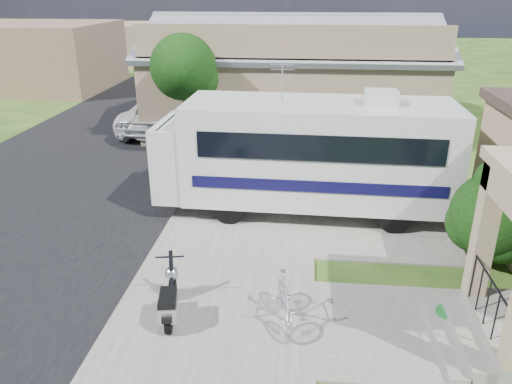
# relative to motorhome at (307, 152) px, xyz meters

# --- Properties ---
(ground) EXTENTS (120.00, 120.00, 0.00)m
(ground) POSITION_rel_motorhome_xyz_m (-0.74, -4.37, -1.79)
(ground) COLOR #1E3E10
(street_slab) EXTENTS (9.00, 80.00, 0.02)m
(street_slab) POSITION_rel_motorhome_xyz_m (-8.24, 5.63, -1.78)
(street_slab) COLOR black
(street_slab) RESTS_ON ground
(sidewalk_slab) EXTENTS (4.00, 80.00, 0.06)m
(sidewalk_slab) POSITION_rel_motorhome_xyz_m (-1.74, 5.63, -1.76)
(sidewalk_slab) COLOR #5F5C55
(sidewalk_slab) RESTS_ON ground
(driveway_slab) EXTENTS (7.00, 6.00, 0.05)m
(driveway_slab) POSITION_rel_motorhome_xyz_m (0.76, 0.13, -1.77)
(driveway_slab) COLOR #5F5C55
(driveway_slab) RESTS_ON ground
(walk_slab) EXTENTS (4.00, 3.00, 0.05)m
(walk_slab) POSITION_rel_motorhome_xyz_m (2.26, -5.37, -1.77)
(walk_slab) COLOR #5F5C55
(walk_slab) RESTS_ON ground
(warehouse) EXTENTS (12.50, 8.40, 5.04)m
(warehouse) POSITION_rel_motorhome_xyz_m (-0.74, 9.60, 0.19)
(warehouse) COLOR #836752
(warehouse) RESTS_ON ground
(distant_bldg_far) EXTENTS (10.00, 8.00, 4.00)m
(distant_bldg_far) POSITION_rel_motorhome_xyz_m (-17.74, 17.63, 0.21)
(distant_bldg_far) COLOR brown
(distant_bldg_far) RESTS_ON ground
(distant_bldg_near) EXTENTS (8.00, 7.00, 3.20)m
(distant_bldg_near) POSITION_rel_motorhome_xyz_m (-15.74, 29.63, -0.19)
(distant_bldg_near) COLOR #836752
(distant_bldg_near) RESTS_ON ground
(street_tree_a) EXTENTS (2.44, 2.40, 4.58)m
(street_tree_a) POSITION_rel_motorhome_xyz_m (-4.44, 4.68, 1.45)
(street_tree_a) COLOR black
(street_tree_a) RESTS_ON ground
(street_tree_b) EXTENTS (2.44, 2.40, 4.73)m
(street_tree_b) POSITION_rel_motorhome_xyz_m (-4.44, 14.68, 1.60)
(street_tree_b) COLOR black
(street_tree_b) RESTS_ON ground
(street_tree_c) EXTENTS (2.44, 2.40, 4.42)m
(street_tree_c) POSITION_rel_motorhome_xyz_m (-4.44, 23.68, 1.31)
(street_tree_c) COLOR black
(street_tree_c) RESTS_ON ground
(motorhome) EXTENTS (8.21, 2.82, 4.18)m
(motorhome) POSITION_rel_motorhome_xyz_m (0.00, 0.00, 0.00)
(motorhome) COLOR beige
(motorhome) RESTS_ON ground
(shrub) EXTENTS (2.17, 2.07, 2.66)m
(shrub) POSITION_rel_motorhome_xyz_m (4.31, -2.61, -0.43)
(shrub) COLOR black
(shrub) RESTS_ON ground
(scooter) EXTENTS (0.67, 1.63, 1.08)m
(scooter) POSITION_rel_motorhome_xyz_m (-2.56, -5.45, -1.31)
(scooter) COLOR black
(scooter) RESTS_ON ground
(bicycle) EXTENTS (0.79, 1.69, 0.98)m
(bicycle) POSITION_rel_motorhome_xyz_m (-0.33, -5.38, -1.30)
(bicycle) COLOR #B3B2BA
(bicycle) RESTS_ON ground
(pickup_truck) EXTENTS (2.97, 5.84, 1.58)m
(pickup_truck) POSITION_rel_motorhome_xyz_m (-6.48, 8.29, -1.00)
(pickup_truck) COLOR silver
(pickup_truck) RESTS_ON ground
(van) EXTENTS (2.94, 6.63, 1.89)m
(van) POSITION_rel_motorhome_xyz_m (-7.23, 16.09, -0.85)
(van) COLOR silver
(van) RESTS_ON ground
(garden_hose) EXTENTS (0.44, 0.44, 0.20)m
(garden_hose) POSITION_rel_motorhome_xyz_m (2.82, -4.94, -1.70)
(garden_hose) COLOR #156926
(garden_hose) RESTS_ON ground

